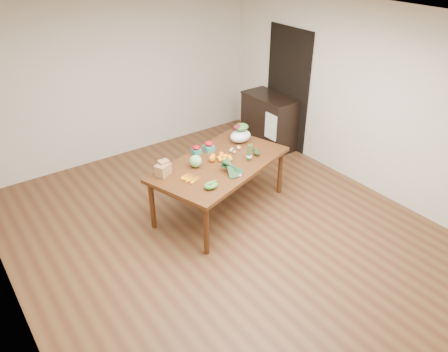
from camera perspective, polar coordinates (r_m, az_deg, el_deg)
floor at (r=5.77m, az=0.27°, el=-7.82°), size 6.00×6.00×0.00m
ceiling at (r=4.63m, az=0.35°, el=19.53°), size 5.00×6.00×0.02m
room_walls at (r=5.05m, az=0.30°, el=4.31°), size 5.02×6.02×2.70m
dining_table at (r=6.08m, az=-0.51°, el=-1.32°), size 2.15×1.60×0.75m
doorway_dark at (r=7.79m, az=8.27°, el=11.15°), size 0.02×1.00×2.10m
cabinet at (r=7.93m, az=5.88°, el=7.15°), size 0.52×1.02×0.94m
dish_towel at (r=7.50m, az=6.13°, el=6.42°), size 0.02×0.28×0.45m
paper_bag at (r=5.61m, az=-7.97°, el=0.96°), size 0.31×0.28×0.18m
cabbage at (r=5.76m, az=-3.73°, el=1.94°), size 0.17×0.17×0.17m
strawberry_basket_a at (r=6.11m, az=-3.63°, el=3.33°), size 0.14×0.14×0.10m
strawberry_basket_b at (r=6.19m, az=-1.98°, el=3.80°), size 0.16×0.16×0.12m
orange_a at (r=5.90m, az=-1.58°, el=2.26°), size 0.09×0.09×0.09m
orange_b at (r=5.97m, az=-1.46°, el=2.59°), size 0.08×0.08×0.08m
orange_c at (r=6.03m, az=-0.36°, el=2.86°), size 0.07×0.07×0.07m
mandarin_cluster at (r=5.92m, az=0.09°, el=2.46°), size 0.23×0.23×0.10m
carrots at (r=5.53m, az=-4.40°, el=-0.24°), size 0.28×0.30×0.03m
snap_pea_bag at (r=5.31m, az=-1.73°, el=-1.23°), size 0.18×0.14×0.08m
kale_bunch at (r=5.59m, az=1.28°, el=1.00°), size 0.43×0.48×0.16m
asparagus_bundle at (r=5.90m, az=3.31°, el=3.11°), size 0.11×0.14×0.26m
potato_a at (r=6.16m, az=0.90°, el=3.33°), size 0.05×0.05×0.04m
potato_b at (r=6.13m, az=1.35°, el=3.16°), size 0.05×0.04×0.04m
potato_c at (r=6.27m, az=1.89°, el=3.80°), size 0.05×0.04×0.04m
potato_d at (r=6.22m, az=1.06°, el=3.57°), size 0.04×0.04×0.04m
potato_e at (r=6.23m, az=1.97°, el=3.69°), size 0.06×0.05×0.05m
avocado_a at (r=6.07m, az=4.28°, el=2.98°), size 0.10×0.12×0.07m
avocado_b at (r=6.18m, az=4.16°, el=3.42°), size 0.09×0.11×0.06m
salad_bag at (r=6.42m, az=2.17°, el=5.53°), size 0.39×0.33×0.25m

